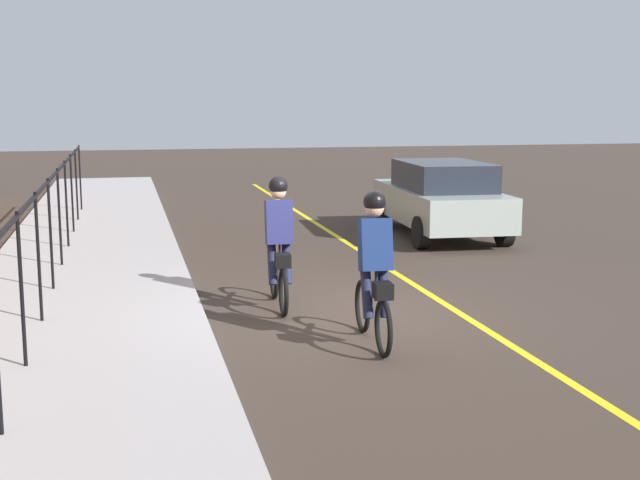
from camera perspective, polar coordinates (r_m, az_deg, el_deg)
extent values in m
plane|color=#392E26|center=(11.24, 1.42, -5.18)|extent=(80.00, 80.00, 0.00)
cube|color=yellow|center=(11.74, 9.03, -4.66)|extent=(36.00, 0.12, 0.01)
cube|color=#9D989B|center=(10.90, -16.23, -5.63)|extent=(40.00, 3.20, 0.15)
cylinder|color=black|center=(9.02, -19.58, -3.18)|extent=(0.04, 0.04, 1.60)
cylinder|color=black|center=(10.82, -18.54, -1.10)|extent=(0.04, 0.04, 1.60)
cylinder|color=black|center=(12.63, -17.80, 0.39)|extent=(0.04, 0.04, 1.60)
cylinder|color=black|center=(14.45, -17.24, 1.50)|extent=(0.04, 0.04, 1.60)
cylinder|color=black|center=(16.27, -16.81, 2.37)|extent=(0.04, 0.04, 1.60)
cylinder|color=black|center=(18.10, -16.46, 3.06)|extent=(0.04, 0.04, 1.60)
cylinder|color=black|center=(19.93, -16.18, 3.62)|extent=(0.04, 0.04, 1.60)
cylinder|color=black|center=(21.76, -15.95, 4.09)|extent=(0.04, 0.04, 1.60)
cube|color=black|center=(11.63, -18.33, 3.35)|extent=(20.26, 0.04, 0.04)
torus|color=black|center=(12.17, -3.14, -2.46)|extent=(0.66, 0.10, 0.66)
torus|color=black|center=(11.16, -2.49, -3.56)|extent=(0.66, 0.10, 0.66)
cube|color=black|center=(11.61, -2.84, -1.78)|extent=(0.93, 0.09, 0.24)
cylinder|color=black|center=(11.44, -2.75, -1.19)|extent=(0.03, 0.03, 0.35)
cube|color=navy|center=(11.41, -2.80, 1.20)|extent=(0.36, 0.38, 0.63)
sphere|color=tan|center=(11.41, -2.85, 3.33)|extent=(0.22, 0.22, 0.22)
sphere|color=black|center=(11.40, -2.86, 3.68)|extent=(0.26, 0.26, 0.26)
cylinder|color=#191E38|center=(11.46, -3.27, -1.42)|extent=(0.34, 0.14, 0.65)
cylinder|color=#191E38|center=(11.49, -2.28, -1.39)|extent=(0.34, 0.14, 0.65)
cube|color=black|center=(11.12, -2.54, -1.39)|extent=(0.25, 0.21, 0.18)
torus|color=black|center=(10.42, 2.89, -4.49)|extent=(0.66, 0.10, 0.66)
torus|color=black|center=(9.44, 4.32, -5.99)|extent=(0.66, 0.10, 0.66)
cube|color=black|center=(9.87, 3.58, -3.80)|extent=(0.93, 0.09, 0.24)
cylinder|color=black|center=(9.69, 3.80, -3.13)|extent=(0.03, 0.03, 0.35)
cube|color=navy|center=(9.65, 3.76, -0.32)|extent=(0.36, 0.38, 0.63)
sphere|color=tan|center=(9.64, 3.72, 2.19)|extent=(0.22, 0.22, 0.22)
sphere|color=black|center=(9.63, 3.72, 2.61)|extent=(0.26, 0.26, 0.26)
cylinder|color=#191E38|center=(9.71, 3.18, -3.41)|extent=(0.34, 0.14, 0.65)
cylinder|color=#191E38|center=(9.76, 4.33, -3.36)|extent=(0.34, 0.14, 0.65)
cube|color=black|center=(9.38, 4.28, -3.44)|extent=(0.25, 0.21, 0.18)
cube|color=gray|center=(17.96, 8.11, 2.41)|extent=(4.49, 2.04, 0.70)
cube|color=#1E232D|center=(17.71, 8.36, 4.35)|extent=(2.55, 1.72, 0.56)
cylinder|color=black|center=(19.19, 4.29, 1.87)|extent=(0.65, 0.26, 0.64)
cylinder|color=black|center=(19.68, 9.09, 1.96)|extent=(0.65, 0.26, 0.64)
cylinder|color=black|center=(16.34, 6.87, 0.50)|extent=(0.65, 0.26, 0.64)
cylinder|color=black|center=(16.91, 12.39, 0.65)|extent=(0.65, 0.26, 0.64)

